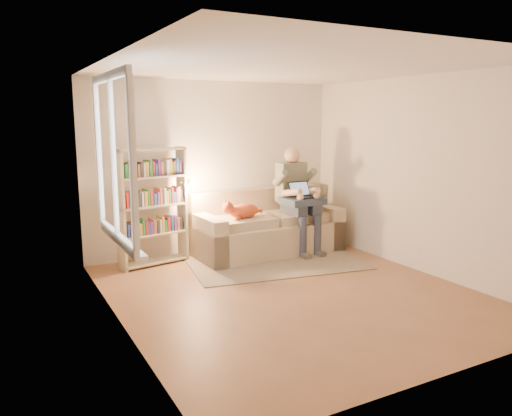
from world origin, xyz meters
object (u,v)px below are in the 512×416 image
person (296,194)px  bookshelf (153,201)px  sofa (266,230)px  laptop (304,193)px  cat (239,211)px

person → bookshelf: 2.19m
sofa → bookshelf: (-1.72, 0.15, 0.57)m
person → laptop: bearing=-72.6°
person → bookshelf: bookshelf is taller
laptop → bookshelf: (-2.22, 0.45, -0.01)m
person → laptop: (0.05, -0.15, 0.02)m
sofa → cat: (-0.54, -0.15, 0.37)m
sofa → laptop: bearing=-32.1°
cat → laptop: 1.07m
person → bookshelf: size_ratio=0.97×
sofa → person: size_ratio=1.40×
cat → laptop: laptop is taller
bookshelf → sofa: bearing=-15.8°
person → bookshelf: bearing=170.9°
person → cat: 1.01m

